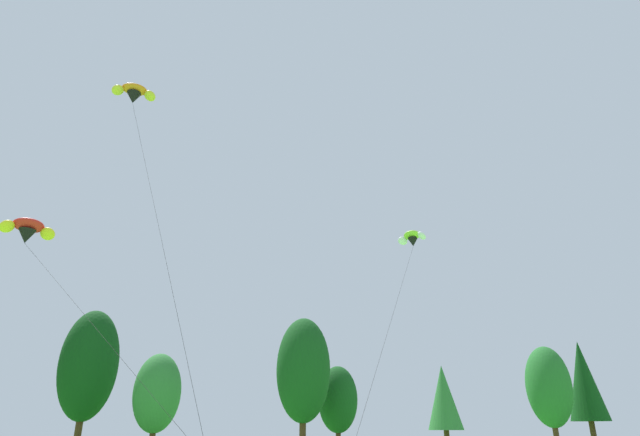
{
  "coord_description": "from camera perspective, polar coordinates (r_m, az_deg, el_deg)",
  "views": [
    {
      "loc": [
        -5.08,
        5.85,
        2.13
      ],
      "look_at": [
        -0.06,
        24.66,
        9.99
      ],
      "focal_mm": 29.53,
      "sensor_mm": 36.0,
      "label": 1
    }
  ],
  "objects": [
    {
      "name": "treeline_tree_d",
      "position": [
        55.61,
        -23.77,
        -14.35
      ],
      "size": [
        5.29,
        5.29,
        12.92
      ],
      "color": "#472D19",
      "rests_on": "ground_plane"
    },
    {
      "name": "treeline_tree_e",
      "position": [
        50.94,
        -17.23,
        -17.64
      ],
      "size": [
        4.11,
        4.11,
        8.56
      ],
      "color": "#472D19",
      "rests_on": "ground_plane"
    },
    {
      "name": "treeline_tree_f",
      "position": [
        52.58,
        -1.82,
        -16.09
      ],
      "size": [
        5.16,
        5.16,
        12.45
      ],
      "color": "#472D19",
      "rests_on": "ground_plane"
    },
    {
      "name": "treeline_tree_g",
      "position": [
        57.54,
        1.95,
        -19.04
      ],
      "size": [
        4.07,
        4.07,
        8.4
      ],
      "color": "#472D19",
      "rests_on": "ground_plane"
    },
    {
      "name": "treeline_tree_h",
      "position": [
        55.94,
        13.25,
        -18.4
      ],
      "size": [
        3.4,
        3.4,
        8.17
      ],
      "color": "#472D19",
      "rests_on": "ground_plane"
    },
    {
      "name": "treeline_tree_i",
      "position": [
        63.98,
        23.54,
        -16.4
      ],
      "size": [
        4.68,
        4.68,
        10.67
      ],
      "color": "#472D19",
      "rests_on": "ground_plane"
    },
    {
      "name": "treeline_tree_j",
      "position": [
        68.93,
        26.68,
        -15.46
      ],
      "size": [
        4.17,
        4.17,
        11.69
      ],
      "color": "#472D19",
      "rests_on": "ground_plane"
    },
    {
      "name": "parafoil_kite_high_orange",
      "position": [
        42.32,
        -19.51,
        12.6
      ],
      "size": [
        7.85,
        17.65,
        24.86
      ],
      "color": "orange"
    },
    {
      "name": "parafoil_kite_mid_lime_white",
      "position": [
        38.29,
        9.96,
        -2.2
      ],
      "size": [
        9.61,
        13.07,
        13.89
      ],
      "color": "#93D633"
    },
    {
      "name": "parafoil_kite_far_red_yellow",
      "position": [
        35.79,
        -29.12,
        -1.18
      ],
      "size": [
        12.13,
        15.69,
        12.77
      ],
      "color": "red"
    }
  ]
}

